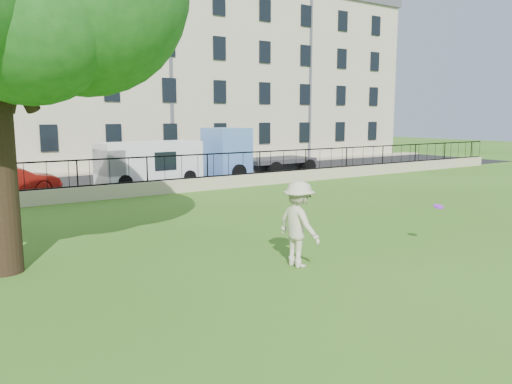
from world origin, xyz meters
TOP-DOWN VIEW (x-y plane):
  - ground at (0.00, 0.00)m, footprint 120.00×120.00m
  - retaining_wall at (0.00, 12.00)m, footprint 50.00×0.40m
  - iron_railing at (0.00, 12.00)m, footprint 50.00×0.05m
  - street at (0.00, 16.70)m, footprint 60.00×9.00m
  - sidewalk at (0.00, 21.90)m, footprint 60.00×1.40m
  - building_row at (0.00, 27.57)m, footprint 56.40×10.40m
  - man at (-1.05, -0.04)m, footprint 0.79×1.32m
  - frisbee at (3.08, -0.77)m, footprint 0.36×0.35m
  - red_sedan at (-4.89, 15.40)m, footprint 3.80×1.33m
  - white_van at (1.46, 15.40)m, footprint 5.31×2.36m
  - blue_truck at (8.32, 15.40)m, footprint 6.91×2.87m

SIDE VIEW (x-z plane):
  - ground at x=0.00m, z-range 0.00..0.00m
  - street at x=0.00m, z-range 0.00..0.01m
  - sidewalk at x=0.00m, z-range 0.00..0.12m
  - retaining_wall at x=0.00m, z-range 0.00..0.60m
  - red_sedan at x=-4.89m, z-range 0.00..1.25m
  - man at x=-1.05m, z-range 0.00..2.01m
  - white_van at x=1.46m, z-range 0.00..2.18m
  - frisbee at x=3.08m, z-range 1.05..1.17m
  - iron_railing at x=0.00m, z-range 0.59..1.72m
  - blue_truck at x=8.32m, z-range 0.00..2.83m
  - building_row at x=0.00m, z-range 0.02..13.82m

